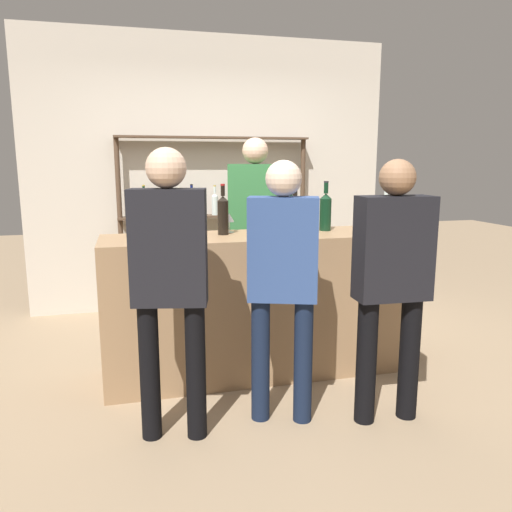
# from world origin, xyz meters

# --- Properties ---
(ground_plane) EXTENTS (16.00, 16.00, 0.00)m
(ground_plane) POSITION_xyz_m (0.00, 0.00, 0.00)
(ground_plane) COLOR #9E8466
(bar_counter) EXTENTS (2.16, 0.59, 1.03)m
(bar_counter) POSITION_xyz_m (0.00, 0.00, 0.51)
(bar_counter) COLOR #997551
(bar_counter) RESTS_ON ground_plane
(back_wall) EXTENTS (3.76, 0.12, 2.80)m
(back_wall) POSITION_xyz_m (0.00, 1.89, 1.40)
(back_wall) COLOR beige
(back_wall) RESTS_ON ground_plane
(back_shelf) EXTENTS (1.96, 0.18, 1.78)m
(back_shelf) POSITION_xyz_m (-0.00, 1.71, 1.17)
(back_shelf) COLOR #4C3828
(back_shelf) RESTS_ON ground_plane
(counter_bottle_0) EXTENTS (0.08, 0.08, 0.34)m
(counter_bottle_0) POSITION_xyz_m (0.24, -0.15, 1.16)
(counter_bottle_0) COLOR black
(counter_bottle_0) RESTS_ON bar_counter
(counter_bottle_1) EXTENTS (0.09, 0.09, 0.33)m
(counter_bottle_1) POSITION_xyz_m (0.25, -0.00, 1.15)
(counter_bottle_1) COLOR black
(counter_bottle_1) RESTS_ON bar_counter
(counter_bottle_2) EXTENTS (0.08, 0.08, 0.37)m
(counter_bottle_2) POSITION_xyz_m (0.97, -0.07, 1.17)
(counter_bottle_2) COLOR silver
(counter_bottle_2) RESTS_ON bar_counter
(counter_bottle_3) EXTENTS (0.09, 0.09, 0.37)m
(counter_bottle_3) POSITION_xyz_m (0.56, 0.08, 1.17)
(counter_bottle_3) COLOR black
(counter_bottle_3) RESTS_ON bar_counter
(counter_bottle_4) EXTENTS (0.08, 0.08, 0.36)m
(counter_bottle_4) POSITION_xyz_m (-0.22, 0.06, 1.17)
(counter_bottle_4) COLOR black
(counter_bottle_4) RESTS_ON bar_counter
(wine_glass) EXTENTS (0.07, 0.07, 0.14)m
(wine_glass) POSITION_xyz_m (-0.16, 0.16, 1.13)
(wine_glass) COLOR silver
(wine_glass) RESTS_ON bar_counter
(ice_bucket) EXTENTS (0.19, 0.19, 0.20)m
(ice_bucket) POSITION_xyz_m (0.16, 0.12, 1.13)
(ice_bucket) COLOR #846647
(ice_bucket) RESTS_ON bar_counter
(cork_jar) EXTENTS (0.14, 0.14, 0.15)m
(cork_jar) POSITION_xyz_m (-0.75, 0.07, 1.10)
(cork_jar) COLOR silver
(cork_jar) RESTS_ON bar_counter
(server_behind_counter) EXTENTS (0.51, 0.35, 1.74)m
(server_behind_counter) POSITION_xyz_m (0.24, 0.95, 1.02)
(server_behind_counter) COLOR black
(server_behind_counter) RESTS_ON ground_plane
(customer_left) EXTENTS (0.43, 0.26, 1.61)m
(customer_left) POSITION_xyz_m (-0.67, -0.76, 0.96)
(customer_left) COLOR black
(customer_left) RESTS_ON ground_plane
(customer_center) EXTENTS (0.43, 0.29, 1.55)m
(customer_center) POSITION_xyz_m (-0.03, -0.73, 0.91)
(customer_center) COLOR #121C33
(customer_center) RESTS_ON ground_plane
(customer_right) EXTENTS (0.44, 0.21, 1.55)m
(customer_right) POSITION_xyz_m (0.59, -0.87, 0.91)
(customer_right) COLOR black
(customer_right) RESTS_ON ground_plane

